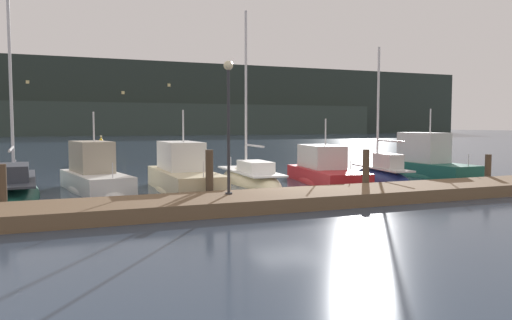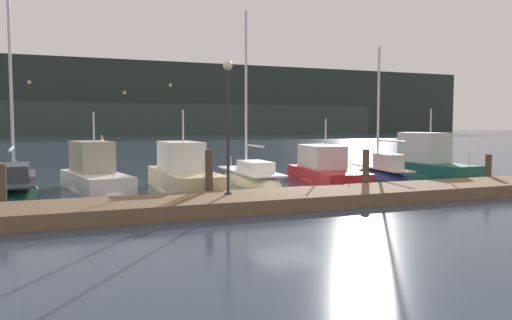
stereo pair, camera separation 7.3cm
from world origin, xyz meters
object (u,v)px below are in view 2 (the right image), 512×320
object	(u,v)px
sailboat_berth_4	(250,181)
channel_buoy	(102,152)
motorboat_berth_7	(430,169)
sailboat_berth_6	(382,177)
motorboat_berth_2	(95,182)
motorboat_berth_5	(325,177)
sailboat_berth_1	(14,192)
motorboat_berth_3	(184,181)
dock_lamppost	(228,107)

from	to	relation	value
sailboat_berth_4	channel_buoy	size ratio (longest dim) A/B	4.45
motorboat_berth_7	sailboat_berth_6	bearing A→B (deg)	-172.26
motorboat_berth_2	motorboat_berth_5	xyz separation A→B (m)	(10.55, -1.09, -0.09)
motorboat_berth_7	motorboat_berth_2	bearing A→B (deg)	177.10
motorboat_berth_2	motorboat_berth_5	size ratio (longest dim) A/B	0.90
sailboat_berth_6	motorboat_berth_5	bearing A→B (deg)	175.60
sailboat_berth_1	sailboat_berth_4	distance (m)	10.24
motorboat_berth_3	channel_buoy	distance (m)	17.94
motorboat_berth_3	sailboat_berth_6	distance (m)	10.15
sailboat_berth_4	motorboat_berth_5	world-z (taller)	sailboat_berth_4
motorboat_berth_2	motorboat_berth_7	size ratio (longest dim) A/B	1.01
motorboat_berth_7	channel_buoy	bearing A→B (deg)	131.53
motorboat_berth_2	motorboat_berth_3	distance (m)	3.76
motorboat_berth_3	motorboat_berth_5	bearing A→B (deg)	2.34
sailboat_berth_4	sailboat_berth_6	distance (m)	6.69
motorboat_berth_2	sailboat_berth_1	bearing A→B (deg)	-172.53
motorboat_berth_2	sailboat_berth_6	distance (m)	13.71
sailboat_berth_1	dock_lamppost	xyz separation A→B (m)	(6.96, -5.74, 3.24)
motorboat_berth_3	motorboat_berth_7	world-z (taller)	motorboat_berth_7
motorboat_berth_7	motorboat_berth_3	bearing A→B (deg)	-177.84
sailboat_berth_4	channel_buoy	xyz separation A→B (m)	(-5.45, 16.28, 0.66)
motorboat_berth_5	channel_buoy	bearing A→B (deg)	116.77
sailboat_berth_1	dock_lamppost	world-z (taller)	sailboat_berth_1
motorboat_berth_3	sailboat_berth_4	bearing A→B (deg)	23.34
channel_buoy	dock_lamppost	size ratio (longest dim) A/B	0.45
motorboat_berth_3	channel_buoy	size ratio (longest dim) A/B	3.41
sailboat_berth_6	dock_lamppost	xyz separation A→B (m)	(-9.78, -4.82, 3.25)
sailboat_berth_6	motorboat_berth_2	bearing A→B (deg)	174.46
motorboat_berth_3	dock_lamppost	world-z (taller)	dock_lamppost
motorboat_berth_5	channel_buoy	size ratio (longest dim) A/B	3.40
channel_buoy	dock_lamppost	world-z (taller)	dock_lamppost
motorboat_berth_3	motorboat_berth_7	size ratio (longest dim) A/B	1.13
motorboat_berth_2	channel_buoy	world-z (taller)	motorboat_berth_2
dock_lamppost	motorboat_berth_7	bearing A→B (deg)	21.86
motorboat_berth_3	motorboat_berth_5	xyz separation A→B (m)	(7.05, 0.29, -0.14)
sailboat_berth_6	motorboat_berth_7	xyz separation A→B (m)	(3.39, 0.46, 0.28)
motorboat_berth_5	sailboat_berth_6	bearing A→B (deg)	-4.40
motorboat_berth_3	dock_lamppost	bearing A→B (deg)	-85.58
motorboat_berth_5	dock_lamppost	distance (m)	8.95
sailboat_berth_4	motorboat_berth_5	distance (m)	3.65
sailboat_berth_1	motorboat_berth_7	distance (m)	20.14
sailboat_berth_6	motorboat_berth_7	bearing A→B (deg)	7.74
motorboat_berth_3	sailboat_berth_4	distance (m)	3.97
sailboat_berth_6	channel_buoy	world-z (taller)	sailboat_berth_6
sailboat_berth_1	motorboat_berth_2	world-z (taller)	sailboat_berth_1
motorboat_berth_3	dock_lamppost	xyz separation A→B (m)	(0.37, -4.77, 2.99)
channel_buoy	dock_lamppost	distance (m)	22.88
sailboat_berth_1	dock_lamppost	distance (m)	9.59
motorboat_berth_3	dock_lamppost	size ratio (longest dim) A/B	1.54
motorboat_berth_5	sailboat_berth_1	bearing A→B (deg)	177.14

